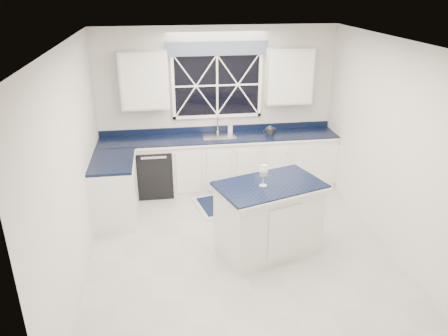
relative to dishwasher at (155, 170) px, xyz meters
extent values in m
plane|color=#A4A5A0|center=(1.10, -1.95, -0.41)|extent=(4.50, 4.50, 0.00)
cube|color=silver|center=(1.10, 0.30, 0.94)|extent=(4.00, 0.10, 2.70)
cube|color=white|center=(1.10, 0.00, 0.04)|extent=(3.98, 0.60, 0.90)
cube|color=white|center=(-0.60, -0.80, 0.04)|extent=(0.60, 1.00, 0.90)
cube|color=black|center=(1.10, 0.00, 0.51)|extent=(3.98, 0.64, 0.04)
cube|color=black|center=(0.00, 0.00, 0.00)|extent=(0.60, 0.58, 0.82)
cube|color=black|center=(1.10, 0.27, 1.34)|extent=(1.40, 0.02, 1.00)
cube|color=slate|center=(1.10, 0.21, 1.94)|extent=(1.65, 0.04, 0.22)
cube|color=white|center=(-0.07, 0.13, 1.49)|extent=(0.75, 0.34, 0.90)
cube|color=white|center=(2.28, 0.13, 1.49)|extent=(0.75, 0.34, 0.90)
cylinder|color=#BABABC|center=(1.10, 0.22, 0.55)|extent=(0.05, 0.05, 0.04)
cylinder|color=#BABABC|center=(1.10, 0.22, 0.69)|extent=(0.02, 0.02, 0.28)
cylinder|color=#BABABC|center=(1.10, 0.13, 0.82)|extent=(0.02, 0.18, 0.02)
cube|color=white|center=(1.47, -2.00, 0.06)|extent=(1.41, 1.08, 0.94)
cube|color=black|center=(1.47, -2.00, 0.55)|extent=(1.49, 1.16, 0.04)
cube|color=#AFAFAA|center=(1.29, -0.60, -0.40)|extent=(1.46, 1.06, 0.01)
cube|color=black|center=(1.29, -0.60, -0.39)|extent=(1.29, 0.89, 0.01)
cylinder|color=#2A2A2C|center=(1.96, -0.03, 0.59)|extent=(0.18, 0.18, 0.12)
cone|color=#2A2A2C|center=(1.96, -0.03, 0.68)|extent=(0.15, 0.15, 0.05)
torus|color=#2A2A2C|center=(1.88, -0.05, 0.60)|extent=(0.10, 0.04, 0.10)
cylinder|color=#2A2A2C|center=(2.04, 0.00, 0.61)|extent=(0.06, 0.03, 0.08)
cylinder|color=silver|center=(1.37, -2.05, 0.57)|extent=(0.09, 0.09, 0.01)
cylinder|color=silver|center=(1.37, -2.05, 0.65)|extent=(0.01, 0.01, 0.15)
ellipsoid|color=silver|center=(1.37, -2.05, 0.77)|extent=(0.12, 0.12, 0.15)
cylinder|color=#CFC76E|center=(1.37, -2.05, 0.75)|extent=(0.10, 0.10, 0.06)
imported|color=silver|center=(1.32, 0.22, 0.62)|extent=(0.09, 0.09, 0.18)
camera|label=1|loc=(0.17, -6.85, 2.92)|focal=35.00mm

